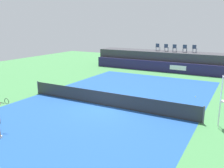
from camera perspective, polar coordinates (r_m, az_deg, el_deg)
ground_plane at (r=18.88m, az=3.18°, el=-2.54°), size 48.00×48.00×0.00m
court_inner at (r=16.35m, az=-1.42°, el=-5.12°), size 12.00×22.00×0.00m
sponsor_wall at (r=28.35m, az=12.53°, el=3.90°), size 18.00×0.22×1.20m
spectator_platform at (r=29.99m, az=13.56°, el=5.34°), size 18.00×2.80×2.20m
spectator_chair_far_left at (r=30.36m, az=10.72°, el=8.61°), size 0.45×0.45×0.89m
spectator_chair_left at (r=29.83m, az=12.65°, el=8.43°), size 0.45×0.45×0.89m
spectator_chair_center at (r=29.49m, az=14.52°, el=8.27°), size 0.46×0.46×0.89m
spectator_chair_right at (r=29.38m, az=16.77°, el=8.10°), size 0.48×0.48×0.89m
spectator_chair_far_right at (r=29.38m, az=18.84°, el=7.95°), size 0.46×0.46×0.89m
umpire_chair at (r=13.85m, az=24.63°, el=-3.04°), size 0.50×0.50×2.76m
tennis_net at (r=16.21m, az=-1.43°, el=-3.54°), size 12.40×0.02×0.95m
net_post_near at (r=19.95m, az=-16.99°, el=-0.75°), size 0.10×0.10×1.00m
net_post_far at (r=14.27m, az=20.75°, el=-6.80°), size 0.10×0.10×1.00m
tennis_ball at (r=19.25m, az=19.01°, el=-2.86°), size 0.07×0.07×0.07m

